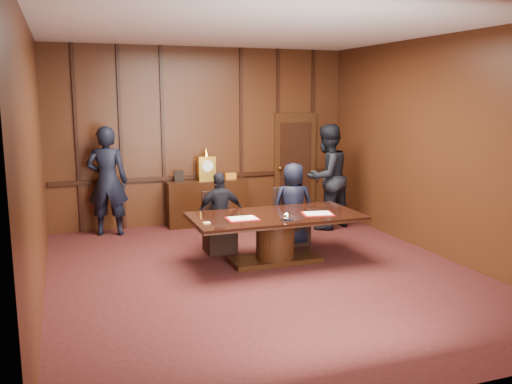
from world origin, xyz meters
The scene contains 13 objects.
room centered at (0.07, 0.14, 1.72)m, with size 7.00×7.04×3.50m.
sideboard centered at (0.00, 3.26, 0.49)m, with size 1.60×0.45×1.54m.
conference_table centered at (0.36, 0.48, 0.51)m, with size 2.62×1.32×0.76m.
folder_left centered at (-0.21, 0.36, 0.77)m, with size 0.47×0.34×0.02m.
folder_right centered at (0.99, 0.29, 0.77)m, with size 0.52×0.41×0.02m.
inkstand centered at (0.36, 0.03, 0.81)m, with size 0.20×0.14×0.12m.
notepad centered at (-0.78, 0.28, 0.77)m, with size 0.10×0.07×0.01m, color #FBD67B.
chair_left centered at (-0.29, 1.36, 0.29)m, with size 0.48×0.48×0.99m.
chair_right centered at (1.01, 1.36, 0.29)m, with size 0.57×0.57×0.99m.
signatory_left centered at (-0.29, 1.28, 0.67)m, with size 0.78×0.33×1.34m, color black.
signatory_right centered at (1.01, 1.28, 0.72)m, with size 0.70×0.46×1.44m, color black.
witness_left centered at (-1.92, 3.10, 1.01)m, with size 0.74×0.48×2.02m, color black.
witness_right centered at (2.11, 2.18, 1.01)m, with size 0.98×0.77×2.03m, color black.
Camera 1 is at (-2.67, -7.06, 2.58)m, focal length 38.00 mm.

